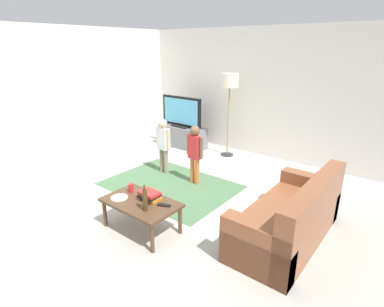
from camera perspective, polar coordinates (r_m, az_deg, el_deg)
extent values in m
plane|color=#B2ADA3|center=(4.82, -4.51, -9.17)|extent=(7.80, 7.80, 0.00)
cube|color=silver|center=(6.80, 12.96, 10.90)|extent=(6.00, 0.12, 2.70)
cube|color=silver|center=(6.74, -24.15, 9.64)|extent=(0.12, 6.00, 2.70)
cube|color=#4C724C|center=(5.39, -4.14, -5.90)|extent=(2.20, 1.60, 0.01)
cube|color=slate|center=(7.35, -1.82, 3.21)|extent=(1.20, 0.44, 0.50)
cube|color=black|center=(7.36, -2.06, 2.00)|extent=(1.10, 0.32, 0.03)
cube|color=black|center=(7.26, -1.94, 5.18)|extent=(0.44, 0.28, 0.03)
cube|color=black|center=(7.18, -1.97, 7.93)|extent=(1.10, 0.07, 0.68)
cube|color=#59B2D8|center=(7.16, -2.17, 7.88)|extent=(1.00, 0.01, 0.58)
cube|color=brown|center=(4.08, 17.12, -12.46)|extent=(0.80, 1.80, 0.42)
cube|color=brown|center=(3.89, 21.58, -10.88)|extent=(0.20, 1.80, 0.86)
cube|color=brown|center=(3.41, 11.93, -17.13)|extent=(0.80, 0.20, 0.60)
cube|color=brown|center=(4.71, 20.95, -7.15)|extent=(0.80, 0.20, 0.60)
cube|color=#B22823|center=(4.35, 22.18, -5.78)|extent=(0.10, 0.32, 0.32)
cylinder|color=#262626|center=(6.87, 6.56, -0.18)|extent=(0.28, 0.28, 0.02)
cylinder|color=#99844C|center=(6.66, 6.80, 5.90)|extent=(0.03, 0.03, 1.50)
cylinder|color=silver|center=(6.51, 7.12, 13.45)|extent=(0.36, 0.36, 0.28)
cylinder|color=gray|center=(5.88, -5.68, -1.25)|extent=(0.08, 0.08, 0.48)
cylinder|color=gray|center=(5.80, -4.90, -1.50)|extent=(0.08, 0.08, 0.48)
cube|color=white|center=(5.70, -5.43, 2.78)|extent=(0.23, 0.13, 0.41)
sphere|color=beige|center=(5.62, -5.52, 5.60)|extent=(0.17, 0.17, 0.17)
cylinder|color=beige|center=(5.79, -6.44, 3.23)|extent=(0.06, 0.06, 0.37)
cylinder|color=beige|center=(5.59, -4.39, 2.71)|extent=(0.06, 0.06, 0.37)
cylinder|color=orange|center=(5.40, 0.07, -3.09)|extent=(0.08, 0.08, 0.47)
cylinder|color=orange|center=(5.33, 0.97, -3.40)|extent=(0.08, 0.08, 0.47)
cube|color=red|center=(5.21, 0.53, 1.23)|extent=(0.23, 0.14, 0.41)
sphere|color=brown|center=(5.12, 0.54, 4.29)|extent=(0.17, 0.17, 0.17)
cylinder|color=brown|center=(5.29, -0.63, 1.77)|extent=(0.06, 0.06, 0.37)
cylinder|color=brown|center=(5.11, 1.74, 1.10)|extent=(0.06, 0.06, 0.37)
cube|color=#513823|center=(4.04, -9.56, -9.05)|extent=(1.00, 0.60, 0.04)
cylinder|color=#513823|center=(4.32, -15.99, -10.73)|extent=(0.05, 0.05, 0.38)
cylinder|color=#513823|center=(3.72, -7.48, -15.48)|extent=(0.05, 0.05, 0.38)
cylinder|color=#513823|center=(4.58, -10.91, -8.46)|extent=(0.05, 0.05, 0.38)
cylinder|color=#513823|center=(4.02, -2.26, -12.39)|extent=(0.05, 0.05, 0.38)
cube|color=orange|center=(4.05, -7.70, -8.19)|extent=(0.27, 0.18, 0.04)
cube|color=black|center=(4.03, -7.97, -7.79)|extent=(0.25, 0.23, 0.03)
cube|color=red|center=(4.01, -7.97, -7.32)|extent=(0.27, 0.20, 0.04)
cylinder|color=#4C3319|center=(3.74, -8.78, -8.64)|extent=(0.06, 0.06, 0.28)
cylinder|color=#4C3319|center=(3.67, -8.91, -6.31)|extent=(0.02, 0.02, 0.06)
cube|color=black|center=(3.88, -5.25, -9.61)|extent=(0.17, 0.12, 0.02)
cylinder|color=red|center=(4.26, -11.35, -6.34)|extent=(0.07, 0.07, 0.12)
cylinder|color=white|center=(4.15, -13.45, -8.05)|extent=(0.22, 0.22, 0.02)
cube|color=silver|center=(4.13, -13.29, -8.01)|extent=(0.14, 0.07, 0.01)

